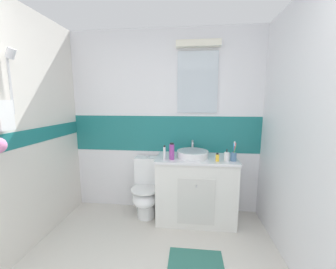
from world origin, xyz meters
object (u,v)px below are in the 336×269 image
at_px(sink_basin, 193,153).
at_px(toothpaste_tube_upright, 164,153).
at_px(shampoo_bottle_tall, 172,151).
at_px(soap_dispenser, 227,156).
at_px(perfume_flask_small, 217,157).
at_px(toilet, 146,190).
at_px(toothbrush_cup, 234,156).

xyz_separation_m(sink_basin, toothpaste_tube_upright, (-0.34, -0.15, 0.04)).
bearing_deg(shampoo_bottle_tall, soap_dispenser, 0.19).
xyz_separation_m(sink_basin, perfume_flask_small, (0.29, -0.16, 0.00)).
height_order(sink_basin, toilet, sink_basin).
bearing_deg(soap_dispenser, shampoo_bottle_tall, -179.81).
xyz_separation_m(toilet, soap_dispenser, (1.01, -0.15, 0.53)).
distance_m(sink_basin, toilet, 0.81).
relative_size(soap_dispenser, toothpaste_tube_upright, 0.84).
bearing_deg(shampoo_bottle_tall, sink_basin, 27.71).
distance_m(soap_dispenser, shampoo_bottle_tall, 0.66).
xyz_separation_m(toothbrush_cup, shampoo_bottle_tall, (-0.74, -0.01, 0.04)).
distance_m(toilet, shampoo_bottle_tall, 0.70).
height_order(toilet, shampoo_bottle_tall, shampoo_bottle_tall).
bearing_deg(toothbrush_cup, shampoo_bottle_tall, -178.99).
distance_m(toothbrush_cup, shampoo_bottle_tall, 0.74).
xyz_separation_m(toothbrush_cup, soap_dispenser, (-0.08, -0.01, -0.01)).
bearing_deg(toothpaste_tube_upright, sink_basin, 23.42).
xyz_separation_m(sink_basin, shampoo_bottle_tall, (-0.25, -0.13, 0.05)).
height_order(toothbrush_cup, shampoo_bottle_tall, toothbrush_cup).
height_order(toilet, perfume_flask_small, perfume_flask_small).
relative_size(toothbrush_cup, perfume_flask_small, 2.30).
relative_size(toilet, toothbrush_cup, 3.41).
height_order(toothbrush_cup, soap_dispenser, toothbrush_cup).
height_order(toothpaste_tube_upright, perfume_flask_small, toothpaste_tube_upright).
xyz_separation_m(toilet, shampoo_bottle_tall, (0.36, -0.15, 0.58)).
relative_size(soap_dispenser, shampoo_bottle_tall, 0.71).
height_order(sink_basin, shampoo_bottle_tall, shampoo_bottle_tall).
height_order(toothbrush_cup, toothpaste_tube_upright, toothbrush_cup).
bearing_deg(toothbrush_cup, toothpaste_tube_upright, -178.07).
xyz_separation_m(toothpaste_tube_upright, shampoo_bottle_tall, (0.09, 0.01, 0.02)).
distance_m(sink_basin, perfume_flask_small, 0.33).
bearing_deg(sink_basin, soap_dispenser, -18.22).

